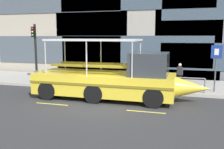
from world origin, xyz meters
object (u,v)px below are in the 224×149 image
Objects in this scene: traffic_light_pole at (35,47)px; duck_tour_boat at (114,79)px; parking_sign at (216,60)px; pedestrian_near_bow at (180,73)px.

traffic_light_pole reaches higher than duck_tour_boat.
traffic_light_pole is 1.50× the size of parking_sign.
traffic_light_pole is at bearing 179.39° from parking_sign.
parking_sign is 2.46m from pedestrian_near_bow.
traffic_light_pole is 12.02m from parking_sign.
traffic_light_pole reaches higher than pedestrian_near_bow.
parking_sign reaches higher than pedestrian_near_bow.
pedestrian_near_bow is at bearing 47.03° from duck_tour_boat.
pedestrian_near_bow is at bearing 152.53° from parking_sign.
parking_sign is at bearing -27.47° from pedestrian_near_bow.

